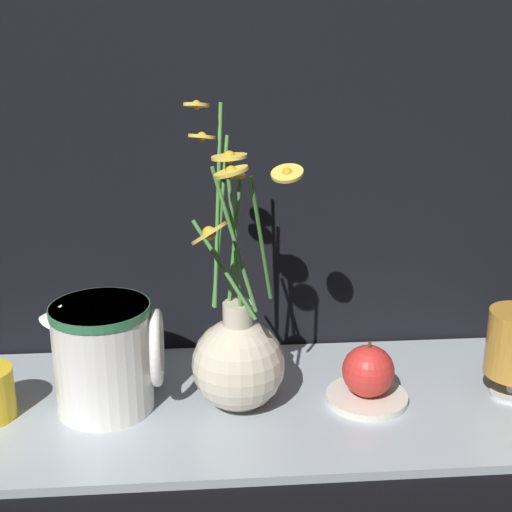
# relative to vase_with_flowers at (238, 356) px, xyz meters

# --- Properties ---
(ground_plane) EXTENTS (6.00, 6.00, 0.00)m
(ground_plane) POSITION_rel_vase_with_flowers_xyz_m (0.04, 0.01, -0.09)
(ground_plane) COLOR black
(shelf) EXTENTS (0.85, 0.34, 0.01)m
(shelf) POSITION_rel_vase_with_flowers_xyz_m (0.04, 0.01, -0.08)
(shelf) COLOR #9EA8B2
(shelf) RESTS_ON ground_plane
(vase_with_flowers) EXTENTS (0.15, 0.17, 0.41)m
(vase_with_flowers) POSITION_rel_vase_with_flowers_xyz_m (0.00, 0.00, 0.00)
(vase_with_flowers) COLOR beige
(vase_with_flowers) RESTS_ON shelf
(ceramic_pitcher) EXTENTS (0.16, 0.13, 0.16)m
(ceramic_pitcher) POSITION_rel_vase_with_flowers_xyz_m (-0.18, 0.01, 0.01)
(ceramic_pitcher) COLOR white
(ceramic_pitcher) RESTS_ON shelf
(saucer_plate) EXTENTS (0.11, 0.11, 0.01)m
(saucer_plate) POSITION_rel_vase_with_flowers_xyz_m (0.18, 0.00, -0.07)
(saucer_plate) COLOR silver
(saucer_plate) RESTS_ON shelf
(orange_fruit) EXTENTS (0.07, 0.07, 0.08)m
(orange_fruit) POSITION_rel_vase_with_flowers_xyz_m (0.18, 0.00, -0.03)
(orange_fruit) COLOR red
(orange_fruit) RESTS_ON saucer_plate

